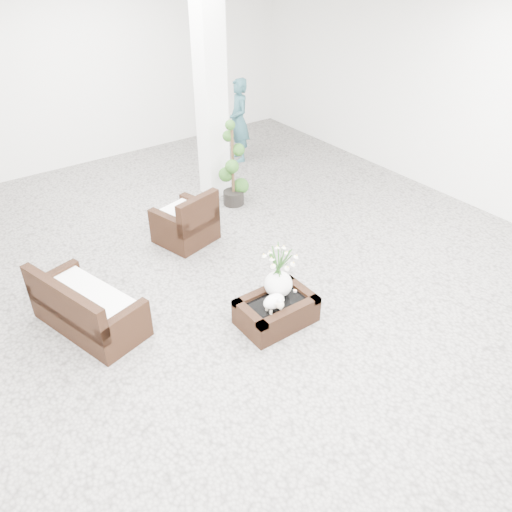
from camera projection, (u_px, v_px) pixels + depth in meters
ground at (252, 292)px, 6.71m from camera, size 11.00×11.00×0.00m
column at (211, 94)px, 8.22m from camera, size 0.40×0.40×3.50m
coffee_table at (276, 312)px, 6.12m from camera, size 0.90×0.60×0.31m
sheep_figurine at (274, 303)px, 5.85m from camera, size 0.28×0.23×0.21m
planter_narcissus at (279, 267)px, 5.93m from camera, size 0.44×0.44×0.80m
tealight at (295, 291)px, 6.18m from camera, size 0.04×0.04×0.03m
armchair at (184, 216)px, 7.57m from camera, size 0.94×0.91×0.82m
loveseat at (88, 301)px, 5.94m from camera, size 1.05×1.55×0.76m
topiary at (233, 164)px, 8.39m from camera, size 0.39×0.39×1.47m
shopper at (239, 120)px, 10.00m from camera, size 0.54×0.68×1.62m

